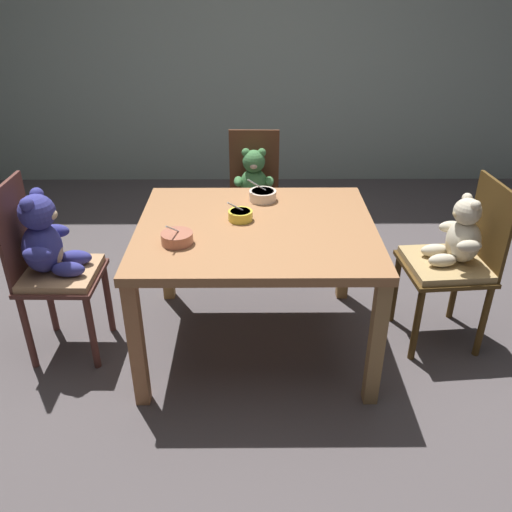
# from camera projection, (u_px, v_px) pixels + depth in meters

# --- Properties ---
(ground_plane) EXTENTS (5.20, 5.20, 0.04)m
(ground_plane) POSITION_uv_depth(u_px,v_px,m) (256.00, 344.00, 2.95)
(ground_plane) COLOR #524A4C
(wall_rear) EXTENTS (5.20, 0.08, 2.95)m
(wall_rear) POSITION_uv_depth(u_px,v_px,m) (254.00, 12.00, 4.47)
(wall_rear) COLOR #8E9C95
(wall_rear) RESTS_ON ground_plane
(dining_table) EXTENTS (1.17, 1.00, 0.71)m
(dining_table) POSITION_uv_depth(u_px,v_px,m) (256.00, 241.00, 2.64)
(dining_table) COLOR #9D6941
(dining_table) RESTS_ON ground_plane
(teddy_chair_near_right) EXTENTS (0.45, 0.44, 0.90)m
(teddy_chair_near_right) POSITION_uv_depth(u_px,v_px,m) (457.00, 250.00, 2.72)
(teddy_chair_near_right) COLOR #4D3515
(teddy_chair_near_right) RESTS_ON ground_plane
(teddy_chair_near_left) EXTENTS (0.39, 0.38, 0.95)m
(teddy_chair_near_left) POSITION_uv_depth(u_px,v_px,m) (48.00, 251.00, 2.61)
(teddy_chair_near_left) COLOR #562E27
(teddy_chair_near_left) RESTS_ON ground_plane
(teddy_chair_far_center) EXTENTS (0.37, 0.37, 0.88)m
(teddy_chair_far_center) POSITION_uv_depth(u_px,v_px,m) (254.00, 186.00, 3.51)
(teddy_chair_far_center) COLOR #4F2C1B
(teddy_chair_far_center) RESTS_ON ground_plane
(porridge_bowl_cream_far_center) EXTENTS (0.16, 0.15, 0.13)m
(porridge_bowl_cream_far_center) POSITION_uv_depth(u_px,v_px,m) (263.00, 195.00, 2.86)
(porridge_bowl_cream_far_center) COLOR beige
(porridge_bowl_cream_far_center) RESTS_ON dining_table
(porridge_bowl_terracotta_near_left) EXTENTS (0.15, 0.15, 0.12)m
(porridge_bowl_terracotta_near_left) POSITION_uv_depth(u_px,v_px,m) (177.00, 238.00, 2.42)
(porridge_bowl_terracotta_near_left) COLOR #B36A52
(porridge_bowl_terracotta_near_left) RESTS_ON dining_table
(porridge_bowl_yellow_center) EXTENTS (0.12, 0.12, 0.11)m
(porridge_bowl_yellow_center) POSITION_uv_depth(u_px,v_px,m) (240.00, 215.00, 2.64)
(porridge_bowl_yellow_center) COLOR yellow
(porridge_bowl_yellow_center) RESTS_ON dining_table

